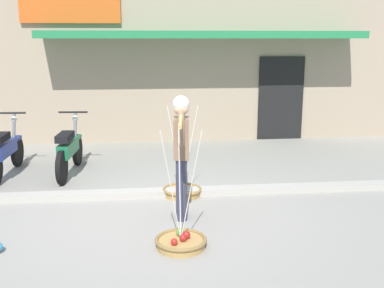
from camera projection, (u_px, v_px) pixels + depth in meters
ground_plane at (157, 212)px, 6.51m from camera, size 90.00×90.00×0.00m
sidewalk_curb at (155, 193)px, 7.18m from camera, size 20.00×0.24×0.10m
fruit_vendor at (181, 149)px, 6.10m from camera, size 0.23×1.84×1.70m
fruit_basket_left_side at (181, 241)px, 5.41m from camera, size 0.62×0.62×1.45m
fruit_basket_right_side at (182, 191)px, 7.21m from camera, size 0.62×0.62×1.45m
motorcycle_nearest_shop at (5, 151)px, 8.15m from camera, size 0.54×1.82×1.09m
motorcycle_second_in_row at (69, 150)px, 8.24m from camera, size 0.54×1.82×1.09m
storefront_building at (190, 50)px, 13.04m from camera, size 13.00×6.00×4.20m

